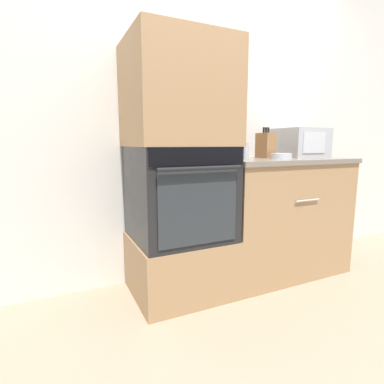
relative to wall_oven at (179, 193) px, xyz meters
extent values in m
plane|color=gray|center=(0.33, -0.30, -0.72)|extent=(12.00, 12.00, 0.00)
cube|color=silver|center=(0.33, 0.33, 0.53)|extent=(8.00, 0.05, 2.50)
cube|color=#A87F56|center=(0.00, 0.00, -0.52)|extent=(0.65, 0.60, 0.40)
cube|color=black|center=(0.00, 0.00, 0.00)|extent=(0.63, 0.59, 0.63)
cube|color=black|center=(0.00, -0.30, 0.26)|extent=(0.61, 0.01, 0.11)
cube|color=#3FBFF2|center=(0.00, -0.30, 0.26)|extent=(0.09, 0.00, 0.03)
cube|color=#282D33|center=(0.00, -0.30, -0.04)|extent=(0.52, 0.01, 0.46)
cylinder|color=black|center=(0.00, -0.33, 0.19)|extent=(0.54, 0.02, 0.02)
cube|color=#A87F56|center=(0.00, 0.00, 0.65)|extent=(0.65, 0.60, 0.67)
cube|color=#A87F56|center=(0.87, 0.00, -0.27)|extent=(1.08, 0.60, 0.90)
cube|color=slate|center=(0.87, 0.00, 0.20)|extent=(1.10, 0.63, 0.03)
cylinder|color=#B7B7BC|center=(0.87, -0.31, -0.07)|extent=(0.22, 0.01, 0.01)
cube|color=#B2B5BA|center=(1.17, 0.11, 0.34)|extent=(0.38, 0.35, 0.24)
cube|color=silver|center=(1.15, -0.07, 0.34)|extent=(0.23, 0.01, 0.17)
cube|color=olive|center=(0.80, 0.10, 0.32)|extent=(0.09, 0.15, 0.20)
cylinder|color=black|center=(0.77, 0.10, 0.44)|extent=(0.02, 0.02, 0.04)
cylinder|color=black|center=(0.80, 0.10, 0.44)|extent=(0.02, 0.02, 0.04)
cylinder|color=black|center=(0.82, 0.10, 0.44)|extent=(0.02, 0.02, 0.04)
cylinder|color=silver|center=(0.80, -0.09, 0.24)|extent=(0.16, 0.16, 0.04)
cylinder|color=#427047|center=(0.56, 0.17, 0.26)|extent=(0.05, 0.05, 0.08)
cylinder|color=gold|center=(0.56, 0.17, 0.31)|extent=(0.04, 0.04, 0.02)
cylinder|color=#427047|center=(0.41, -0.04, 0.25)|extent=(0.06, 0.06, 0.06)
cylinder|color=#B7B7BC|center=(0.41, -0.04, 0.29)|extent=(0.05, 0.05, 0.02)
cylinder|color=silver|center=(0.47, -0.08, 0.26)|extent=(0.06, 0.06, 0.09)
cylinder|color=#B7B7BC|center=(0.47, -0.08, 0.32)|extent=(0.05, 0.05, 0.03)
camera|label=1|loc=(-0.78, -1.85, 0.33)|focal=28.00mm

